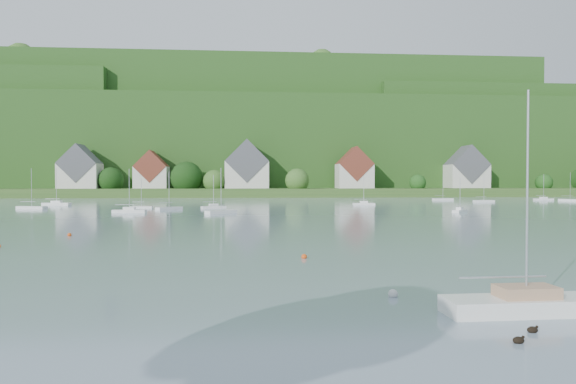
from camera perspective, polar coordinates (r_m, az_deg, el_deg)
The scene contains 13 objects.
far_shore_strip at distance 206.21m, azimuth -5.90°, elevation 0.04°, with size 600.00×60.00×3.00m, color #305720.
forested_ridge at distance 275.24m, azimuth -5.47°, elevation 4.79°, with size 620.00×181.22×69.89m.
village_building_0 at distance 202.28m, azimuth -21.78°, elevation 2.21°, with size 14.00×10.40×16.00m.
village_building_1 at distance 198.26m, azimuth -14.69°, elevation 2.06°, with size 12.00×9.36×14.00m.
village_building_2 at distance 194.15m, azimuth -4.51°, elevation 2.56°, with size 16.00×11.44×18.00m.
village_building_3 at distance 196.23m, azimuth 7.26°, elevation 2.29°, with size 13.00×10.40×15.50m.
village_building_4 at distance 213.72m, azimuth 18.94°, elevation 2.19°, with size 15.00×10.40×16.50m.
near_sailboat_2 at distance 25.17m, azimuth 24.60°, elevation -10.94°, with size 7.20×2.20×9.64m.
mooring_buoy_1 at distance 26.78m, azimuth 11.41°, elevation -11.18°, with size 0.49×0.49×0.49m, color silver.
mooring_buoy_2 at distance 38.88m, azimuth 1.78°, elevation -7.27°, with size 0.43×0.43×0.43m, color #DD4C12.
mooring_buoy_5 at distance 58.90m, azimuth -22.79°, elevation -4.46°, with size 0.42×0.42×0.42m, color #DD4C12.
duck_pair at distance 21.60m, azimuth 24.58°, elevation -14.02°, with size 1.64×1.47×0.31m.
far_sailboat_cluster at distance 124.28m, azimuth -5.52°, elevation -1.26°, with size 197.06×61.24×8.71m.
Camera 1 is at (5.11, -6.10, 5.74)m, focal length 32.51 mm.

